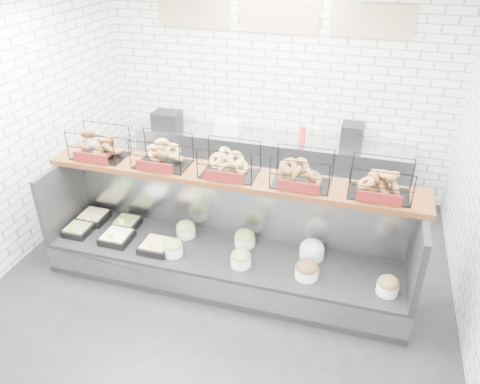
% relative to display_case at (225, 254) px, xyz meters
% --- Properties ---
extents(ground, '(5.50, 5.50, 0.00)m').
position_rel_display_case_xyz_m(ground, '(0.01, -0.34, -0.33)').
color(ground, black).
rests_on(ground, ground).
extents(room_shell, '(5.02, 5.51, 3.01)m').
position_rel_display_case_xyz_m(room_shell, '(0.01, 0.26, 1.73)').
color(room_shell, white).
rests_on(room_shell, ground).
extents(display_case, '(4.00, 0.90, 1.20)m').
position_rel_display_case_xyz_m(display_case, '(0.00, 0.00, 0.00)').
color(display_case, black).
rests_on(display_case, ground).
extents(bagel_shelf, '(4.10, 0.50, 0.40)m').
position_rel_display_case_xyz_m(bagel_shelf, '(0.01, 0.17, 1.06)').
color(bagel_shelf, '#3F1F0D').
rests_on(bagel_shelf, display_case).
extents(prep_counter, '(4.00, 0.60, 1.20)m').
position_rel_display_case_xyz_m(prep_counter, '(0.00, 2.09, 0.14)').
color(prep_counter, '#93969B').
rests_on(prep_counter, ground).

